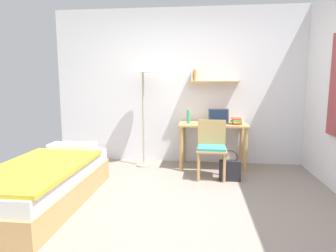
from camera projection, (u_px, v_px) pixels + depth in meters
The scene contains 10 objects.
ground_plane at pixel (171, 210), 3.17m from camera, with size 5.28×5.28×0.00m, color gray.
wall_back at pixel (183, 87), 4.96m from camera, with size 4.40×0.27×2.60m.
bed at pixel (45, 183), 3.32m from camera, with size 0.90×1.97×0.54m.
desk at pixel (213, 131), 4.69m from camera, with size 1.08×0.59×0.73m.
desk_chair at pixel (212, 146), 4.21m from camera, with size 0.44×0.39×0.83m.
standing_lamp at pixel (143, 71), 4.63m from camera, with size 0.40×0.40×1.76m.
laptop at pixel (219, 120), 4.69m from camera, with size 0.33×0.24×0.22m.
water_bottle at pixel (189, 117), 4.65m from camera, with size 0.06×0.06×0.21m, color #42A87F.
book_stack at pixel (237, 121), 4.58m from camera, with size 0.18×0.24×0.09m.
handbag at pixel (230, 170), 4.10m from camera, with size 0.30×0.11×0.44m.
Camera 1 is at (0.30, -2.98, 1.38)m, focal length 31.16 mm.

